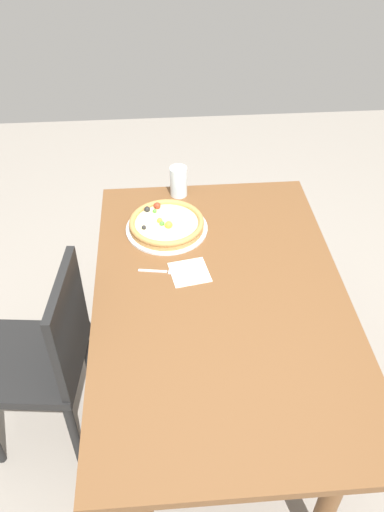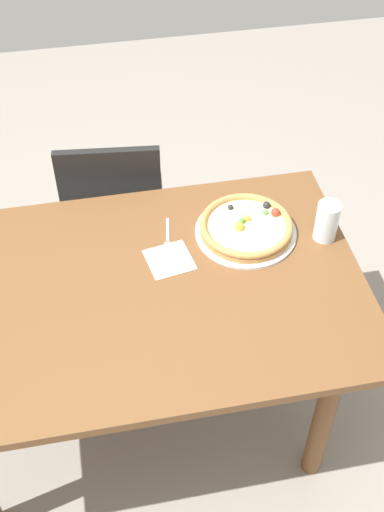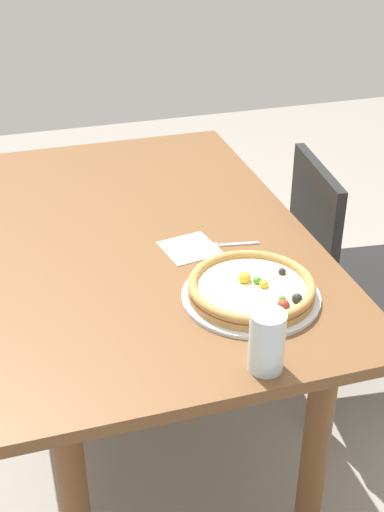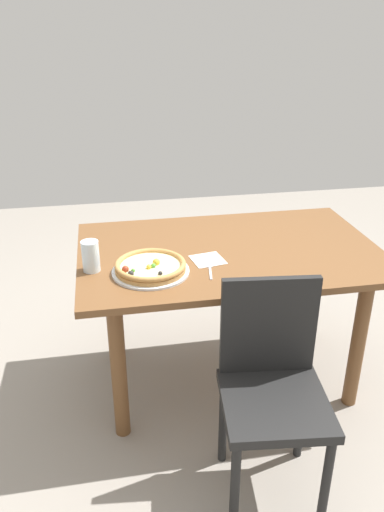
{
  "view_description": "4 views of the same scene",
  "coord_description": "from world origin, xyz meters",
  "px_view_note": "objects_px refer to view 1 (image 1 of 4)",
  "views": [
    {
      "loc": [
        1.28,
        -0.21,
        2.08
      ],
      "look_at": [
        -0.2,
        -0.09,
        0.79
      ],
      "focal_mm": 35.97,
      "sensor_mm": 36.0,
      "label": 1
    },
    {
      "loc": [
        0.08,
        1.36,
        2.31
      ],
      "look_at": [
        -0.2,
        -0.09,
        0.79
      ],
      "focal_mm": 46.65,
      "sensor_mm": 36.0,
      "label": 2
    },
    {
      "loc": [
        -1.67,
        0.35,
        1.71
      ],
      "look_at": [
        -0.2,
        -0.09,
        0.79
      ],
      "focal_mm": 47.87,
      "sensor_mm": 36.0,
      "label": 3
    },
    {
      "loc": [
        -0.58,
        -2.14,
        1.77
      ],
      "look_at": [
        -0.2,
        -0.09,
        0.79
      ],
      "focal_mm": 35.48,
      "sensor_mm": 36.0,
      "label": 4
    }
  ],
  "objects_px": {
    "plate": "(167,228)",
    "pizza": "(166,223)",
    "chair_near": "(46,356)",
    "drinking_glass": "(179,181)",
    "dining_table": "(220,317)",
    "napkin": "(190,272)",
    "fork": "(164,272)"
  },
  "relations": [
    {
      "from": "pizza",
      "to": "napkin",
      "type": "bearing_deg",
      "value": 15.48
    },
    {
      "from": "chair_near",
      "to": "napkin",
      "type": "height_order",
      "value": "chair_near"
    },
    {
      "from": "chair_near",
      "to": "fork",
      "type": "xyz_separation_m",
      "value": [
        -0.15,
        0.47,
        0.27
      ]
    },
    {
      "from": "chair_near",
      "to": "plate",
      "type": "height_order",
      "value": "chair_near"
    },
    {
      "from": "plate",
      "to": "napkin",
      "type": "distance_m",
      "value": 0.28
    },
    {
      "from": "chair_near",
      "to": "pizza",
      "type": "relative_size",
      "value": 2.87
    },
    {
      "from": "chair_near",
      "to": "pizza",
      "type": "bearing_deg",
      "value": -44.11
    },
    {
      "from": "chair_near",
      "to": "fork",
      "type": "bearing_deg",
      "value": -66.46
    },
    {
      "from": "dining_table",
      "to": "napkin",
      "type": "xyz_separation_m",
      "value": [
        -0.13,
        -0.1,
        0.12
      ]
    },
    {
      "from": "chair_near",
      "to": "drinking_glass",
      "type": "height_order",
      "value": "drinking_glass"
    },
    {
      "from": "dining_table",
      "to": "pizza",
      "type": "distance_m",
      "value": 0.46
    },
    {
      "from": "chair_near",
      "to": "plate",
      "type": "relative_size",
      "value": 2.63
    },
    {
      "from": "chair_near",
      "to": "plate",
      "type": "distance_m",
      "value": 0.7
    },
    {
      "from": "dining_table",
      "to": "plate",
      "type": "relative_size",
      "value": 4.25
    },
    {
      "from": "fork",
      "to": "chair_near",
      "type": "bearing_deg",
      "value": -153.47
    },
    {
      "from": "plate",
      "to": "chair_near",
      "type": "bearing_deg",
      "value": -50.48
    },
    {
      "from": "fork",
      "to": "plate",
      "type": "bearing_deg",
      "value": 94.49
    },
    {
      "from": "pizza",
      "to": "napkin",
      "type": "height_order",
      "value": "pizza"
    },
    {
      "from": "pizza",
      "to": "drinking_glass",
      "type": "bearing_deg",
      "value": 165.38
    },
    {
      "from": "dining_table",
      "to": "fork",
      "type": "xyz_separation_m",
      "value": [
        -0.14,
        -0.2,
        0.12
      ]
    },
    {
      "from": "dining_table",
      "to": "napkin",
      "type": "bearing_deg",
      "value": -140.94
    },
    {
      "from": "dining_table",
      "to": "plate",
      "type": "bearing_deg",
      "value": -155.88
    },
    {
      "from": "plate",
      "to": "pizza",
      "type": "xyz_separation_m",
      "value": [
        -0.0,
        -0.0,
        0.03
      ]
    },
    {
      "from": "fork",
      "to": "napkin",
      "type": "relative_size",
      "value": 1.18
    },
    {
      "from": "pizza",
      "to": "fork",
      "type": "relative_size",
      "value": 1.88
    },
    {
      "from": "fork",
      "to": "napkin",
      "type": "bearing_deg",
      "value": 2.91
    },
    {
      "from": "chair_near",
      "to": "drinking_glass",
      "type": "bearing_deg",
      "value": -33.99
    },
    {
      "from": "plate",
      "to": "napkin",
      "type": "bearing_deg",
      "value": 15.38
    },
    {
      "from": "dining_table",
      "to": "drinking_glass",
      "type": "xyz_separation_m",
      "value": [
        -0.65,
        -0.11,
        0.18
      ]
    },
    {
      "from": "drinking_glass",
      "to": "napkin",
      "type": "xyz_separation_m",
      "value": [
        0.52,
        0.01,
        -0.07
      ]
    },
    {
      "from": "plate",
      "to": "pizza",
      "type": "height_order",
      "value": "pizza"
    },
    {
      "from": "drinking_glass",
      "to": "napkin",
      "type": "distance_m",
      "value": 0.53
    }
  ]
}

